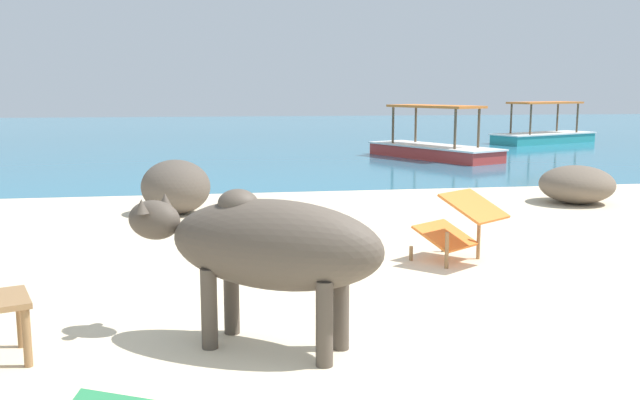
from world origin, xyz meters
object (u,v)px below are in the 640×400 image
at_px(cow, 267,245).
at_px(boat_teal, 544,134).
at_px(boat_red, 434,147).
at_px(deck_chair_near, 459,223).

bearing_deg(cow, boat_teal, -91.56).
distance_m(cow, boat_red, 12.91).
bearing_deg(boat_red, cow, -48.48).
relative_size(boat_red, boat_teal, 0.99).
bearing_deg(deck_chair_near, cow, 98.91).
bearing_deg(boat_red, boat_teal, 104.35).
xyz_separation_m(deck_chair_near, boat_teal, (8.09, 14.14, -0.13)).
height_order(cow, boat_red, boat_red).
bearing_deg(deck_chair_near, boat_red, -52.00).
distance_m(deck_chair_near, boat_teal, 16.29).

